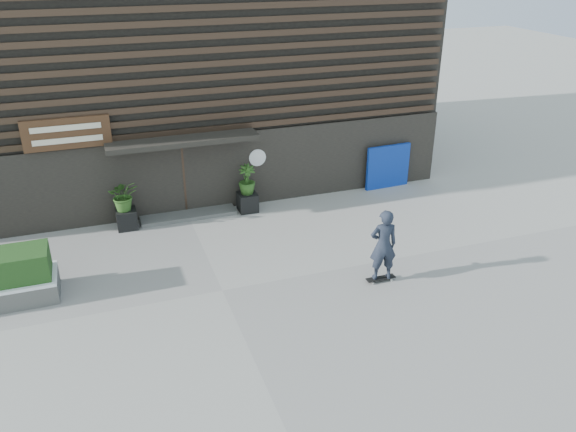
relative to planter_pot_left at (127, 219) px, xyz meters
name	(u,v)px	position (x,y,z in m)	size (l,w,h in m)	color
ground	(222,290)	(1.90, -4.40, -0.30)	(80.00, 80.00, 0.00)	#9B9993
entrance_step	(188,215)	(1.90, 0.20, -0.24)	(3.00, 0.80, 0.12)	#4E4E4C
planter_pot_left	(127,219)	(0.00, 0.00, 0.00)	(0.60, 0.60, 0.60)	black
bamboo_left	(124,195)	(0.00, 0.00, 0.78)	(0.86, 0.75, 0.96)	#2D591E
planter_pot_right	(248,202)	(3.80, 0.00, 0.00)	(0.60, 0.60, 0.60)	black
bamboo_right	(247,180)	(3.80, 0.00, 0.78)	(0.54, 0.54, 0.96)	#2D591E
blue_tarp	(388,167)	(9.00, 0.30, 0.47)	(1.65, 0.12, 1.55)	#0B2B98
building	(154,59)	(1.90, 5.56, 3.69)	(18.00, 11.00, 8.00)	black
skateboarder	(383,245)	(5.85, -5.30, 0.74)	(0.78, 0.57, 2.00)	black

